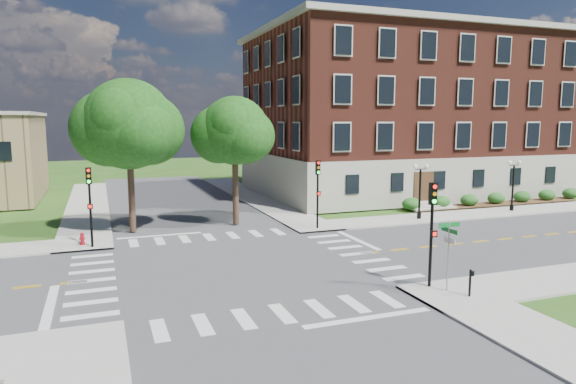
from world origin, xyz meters
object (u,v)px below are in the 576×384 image
object	(u,v)px
twin_lamp_east	(513,182)
fire_hydrant	(82,239)
traffic_signal_nw	(90,197)
twin_lamp_west	(420,188)
street_sign_pole	(449,243)
traffic_signal_ne	(318,185)
push_button_post	(470,281)
traffic_signal_se	(432,221)

from	to	relation	value
twin_lamp_east	fire_hydrant	bearing A→B (deg)	-179.48
traffic_signal_nw	twin_lamp_west	world-z (taller)	traffic_signal_nw
street_sign_pole	fire_hydrant	bearing A→B (deg)	136.31
traffic_signal_ne	fire_hydrant	size ratio (longest dim) A/B	6.40
twin_lamp_west	push_button_post	world-z (taller)	twin_lamp_west
traffic_signal_ne	street_sign_pole	size ratio (longest dim) A/B	1.55
push_button_post	fire_hydrant	xyz separation A→B (m)	(-15.97, 15.83, -0.33)
twin_lamp_west	street_sign_pole	size ratio (longest dim) A/B	1.36
traffic_signal_se	fire_hydrant	world-z (taller)	traffic_signal_se
traffic_signal_se	twin_lamp_west	xyz separation A→B (m)	(9.08, 14.06, -0.66)
traffic_signal_se	twin_lamp_west	bearing A→B (deg)	57.14
push_button_post	traffic_signal_nw	bearing A→B (deg)	135.70
traffic_signal_nw	twin_lamp_east	bearing A→B (deg)	1.94
twin_lamp_west	fire_hydrant	size ratio (longest dim) A/B	5.64
twin_lamp_east	push_button_post	bearing A→B (deg)	-137.62
push_button_post	traffic_signal_ne	bearing A→B (deg)	91.98
traffic_signal_se	street_sign_pole	world-z (taller)	traffic_signal_se
street_sign_pole	push_button_post	xyz separation A→B (m)	(0.43, -0.99, -1.51)
traffic_signal_nw	street_sign_pole	distance (m)	20.52
traffic_signal_nw	push_button_post	world-z (taller)	traffic_signal_nw
traffic_signal_ne	twin_lamp_west	bearing A→B (deg)	3.54
traffic_signal_se	traffic_signal_nw	xyz separation A→B (m)	(-14.58, 13.27, 0.00)
traffic_signal_ne	push_button_post	size ratio (longest dim) A/B	4.00
traffic_signal_nw	twin_lamp_west	xyz separation A→B (m)	(23.67, 0.80, -0.66)
twin_lamp_west	twin_lamp_east	world-z (taller)	same
push_button_post	traffic_signal_se	bearing A→B (deg)	114.79
traffic_signal_se	push_button_post	size ratio (longest dim) A/B	4.00
street_sign_pole	push_button_post	bearing A→B (deg)	-66.38
twin_lamp_west	twin_lamp_east	size ratio (longest dim) A/B	1.00
traffic_signal_se	push_button_post	distance (m)	3.07
fire_hydrant	traffic_signal_se	bearing A→B (deg)	-42.89
traffic_signal_se	traffic_signal_ne	bearing A→B (deg)	88.80
traffic_signal_ne	fire_hydrant	xyz separation A→B (m)	(-15.44, 0.56, -2.72)
twin_lamp_east	street_sign_pole	world-z (taller)	twin_lamp_east
traffic_signal_ne	fire_hydrant	bearing A→B (deg)	177.92
traffic_signal_nw	twin_lamp_east	distance (m)	33.11
twin_lamp_east	fire_hydrant	size ratio (longest dim) A/B	5.64
traffic_signal_se	fire_hydrant	xyz separation A→B (m)	(-15.16, 14.08, -2.72)
twin_lamp_east	push_button_post	world-z (taller)	twin_lamp_east
traffic_signal_se	traffic_signal_nw	size ratio (longest dim) A/B	1.00
twin_lamp_west	fire_hydrant	xyz separation A→B (m)	(-24.24, 0.02, -2.06)
traffic_signal_se	twin_lamp_west	distance (m)	16.75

